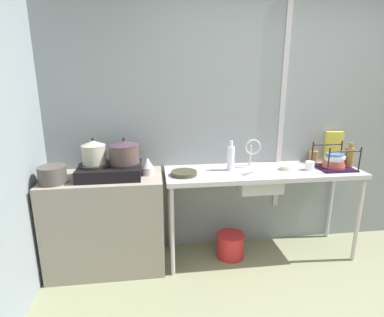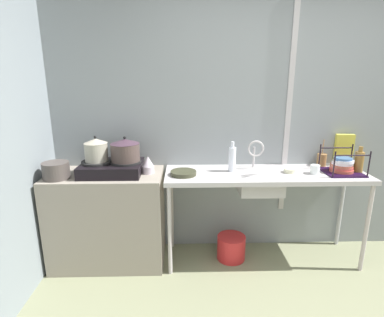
{
  "view_description": "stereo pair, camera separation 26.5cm",
  "coord_description": "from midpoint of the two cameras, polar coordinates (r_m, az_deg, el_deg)",
  "views": [
    {
      "loc": [
        -1.24,
        -1.19,
        1.68
      ],
      "look_at": [
        -0.91,
        1.35,
        0.99
      ],
      "focal_mm": 28.37,
      "sensor_mm": 36.0,
      "label": 1
    },
    {
      "loc": [
        -0.97,
        -1.21,
        1.68
      ],
      "look_at": [
        -0.91,
        1.35,
        0.99
      ],
      "focal_mm": 28.37,
      "sensor_mm": 36.0,
      "label": 2
    }
  ],
  "objects": [
    {
      "name": "dish_rack",
      "position": [
        3.05,
        22.94,
        -0.61
      ],
      "size": [
        0.32,
        0.3,
        0.23
      ],
      "color": "black",
      "rests_on": "counter_sink"
    },
    {
      "name": "cup_by_rack",
      "position": [
        2.92,
        18.9,
        -1.33
      ],
      "size": [
        0.08,
        0.08,
        0.08
      ],
      "primitive_type": "cylinder",
      "color": "white",
      "rests_on": "counter_sink"
    },
    {
      "name": "wall_metal_strip",
      "position": [
        3.02,
        14.29,
        9.83
      ],
      "size": [
        0.05,
        0.01,
        2.08
      ],
      "primitive_type": "cube",
      "color": "#BDB8B8"
    },
    {
      "name": "wall_back",
      "position": [
        3.09,
        13.72,
        7.54
      ],
      "size": [
        5.21,
        0.1,
        2.6
      ],
      "primitive_type": "cube",
      "color": "gray",
      "rests_on": "ground"
    },
    {
      "name": "pot_beside_stove",
      "position": [
        2.71,
        -27.37,
        -2.79
      ],
      "size": [
        0.22,
        0.22,
        0.14
      ],
      "color": "#4D4541",
      "rests_on": "counter_concrete"
    },
    {
      "name": "bucket_on_floor",
      "position": [
        3.04,
        4.67,
        -15.99
      ],
      "size": [
        0.27,
        0.27,
        0.23
      ],
      "primitive_type": "cylinder",
      "color": "red",
      "rests_on": "ground"
    },
    {
      "name": "counter_concrete",
      "position": [
        2.9,
        -18.35,
        -11.38
      ],
      "size": [
        1.0,
        0.52,
        0.86
      ],
      "primitive_type": "cube",
      "color": "gray",
      "rests_on": "ground"
    },
    {
      "name": "pot_on_right_burner",
      "position": [
        2.65,
        -15.44,
        1.24
      ],
      "size": [
        0.25,
        0.25,
        0.22
      ],
      "color": "#483935",
      "rests_on": "stove"
    },
    {
      "name": "frying_pan",
      "position": [
        2.63,
        -4.4,
        -2.82
      ],
      "size": [
        0.23,
        0.23,
        0.03
      ],
      "primitive_type": "cylinder",
      "color": "#383927",
      "rests_on": "counter_sink"
    },
    {
      "name": "sink_basin",
      "position": [
        2.81,
        9.66,
        -4.08
      ],
      "size": [
        0.38,
        0.31,
        0.18
      ],
      "primitive_type": "cube",
      "color": "#BDB8B8",
      "rests_on": "counter_sink"
    },
    {
      "name": "utensil_jar",
      "position": [
        3.2,
        19.68,
        0.37
      ],
      "size": [
        0.09,
        0.09,
        0.25
      ],
      "color": "olive",
      "rests_on": "counter_sink"
    },
    {
      "name": "bottle_by_sink",
      "position": [
        2.75,
        4.59,
        0.11
      ],
      "size": [
        0.06,
        0.06,
        0.27
      ],
      "color": "white",
      "rests_on": "counter_sink"
    },
    {
      "name": "small_bowl_on_drainboard",
      "position": [
        2.87,
        14.74,
        -1.73
      ],
      "size": [
        0.1,
        0.1,
        0.04
      ],
      "primitive_type": "cylinder",
      "color": "beige",
      "rests_on": "counter_sink"
    },
    {
      "name": "faucet",
      "position": [
        2.85,
        8.72,
        1.85
      ],
      "size": [
        0.15,
        0.09,
        0.27
      ],
      "color": "#BDB8B8",
      "rests_on": "counter_sink"
    },
    {
      "name": "cereal_box",
      "position": [
        3.29,
        22.96,
        2.08
      ],
      "size": [
        0.17,
        0.07,
        0.3
      ],
      "primitive_type": "cube",
      "rotation": [
        0.0,
        0.0,
        -0.11
      ],
      "color": "yellow",
      "rests_on": "counter_sink"
    },
    {
      "name": "counter_sink",
      "position": [
        2.83,
        10.58,
        -3.45
      ],
      "size": [
        1.79,
        0.52,
        0.86
      ],
      "color": "#BDB8B8",
      "rests_on": "ground"
    },
    {
      "name": "bottle_by_rack",
      "position": [
        3.11,
        25.35,
        0.16
      ],
      "size": [
        0.08,
        0.08,
        0.24
      ],
      "color": "olive",
      "rests_on": "counter_sink"
    },
    {
      "name": "stove",
      "position": [
        2.71,
        -17.82,
        -2.12
      ],
      "size": [
        0.52,
        0.4,
        0.12
      ],
      "color": "black",
      "rests_on": "counter_concrete"
    },
    {
      "name": "percolator",
      "position": [
        2.67,
        -11.16,
        -1.5
      ],
      "size": [
        0.11,
        0.11,
        0.15
      ],
      "color": "silver",
      "rests_on": "counter_concrete"
    },
    {
      "name": "pot_on_left_burner",
      "position": [
        2.69,
        -20.7,
        1.1
      ],
      "size": [
        0.2,
        0.2,
        0.22
      ],
      "color": "#A7A28F",
      "rests_on": "stove"
    }
  ]
}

